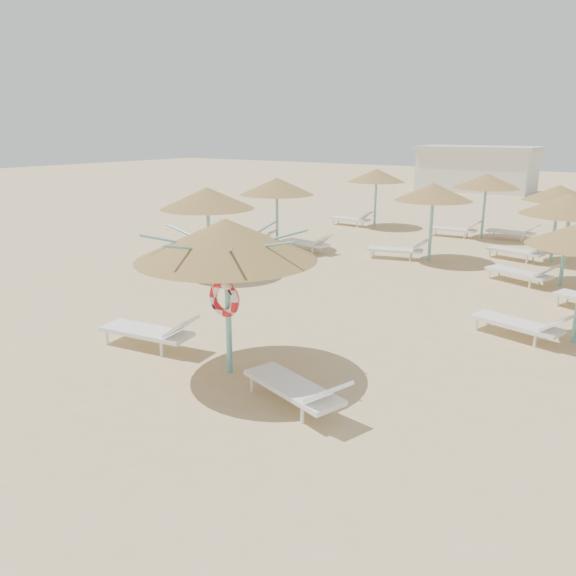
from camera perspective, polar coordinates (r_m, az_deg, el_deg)
The scene contains 6 objects.
ground at distance 11.20m, azimuth -5.79°, elevation -7.52°, with size 120.00×120.00×0.00m, color tan.
main_palapa at distance 10.00m, azimuth -6.31°, elevation 4.87°, with size 3.26×3.26×2.92m.
lounger_main_a at distance 12.05m, azimuth -13.66°, elevation -4.26°, with size 2.26×0.98×0.79m.
lounger_main_b at distance 9.28m, azimuth 1.03°, elevation -10.12°, with size 2.19×1.22×0.76m.
palapa_field at distance 18.63m, azimuth 20.71°, elevation 8.30°, with size 19.45×14.38×2.72m.
service_hut at distance 44.70m, azimuth 18.60°, elevation 11.43°, with size 8.40×4.40×3.25m.
Camera 1 is at (6.77, -7.75, 4.42)m, focal length 35.00 mm.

